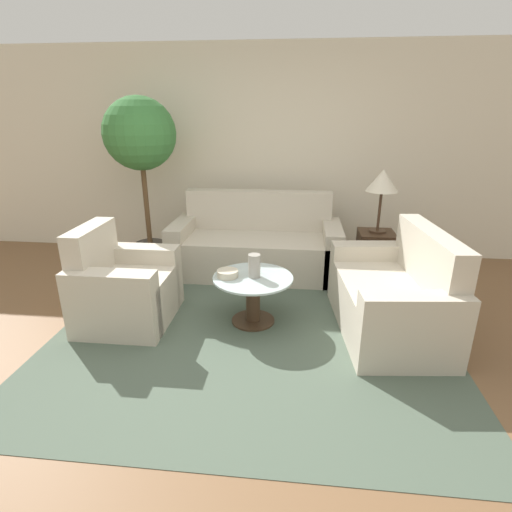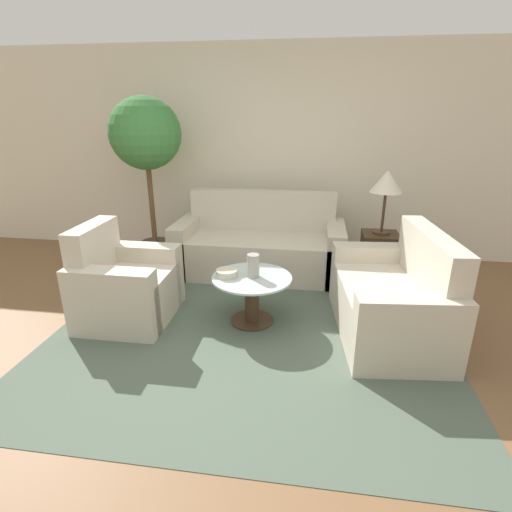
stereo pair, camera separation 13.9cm
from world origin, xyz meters
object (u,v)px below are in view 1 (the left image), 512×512
table_lamp (383,182)px  bowl (228,274)px  coffee_table (253,293)px  armchair (122,290)px  sofa_main (257,247)px  vase (254,266)px  loveseat (396,299)px  potted_plant (140,142)px

table_lamp → bowl: bearing=-142.3°
coffee_table → armchair: bearing=-176.0°
sofa_main → coffee_table: size_ratio=2.72×
sofa_main → armchair: sofa_main is taller
armchair → sofa_main: bearing=-39.7°
vase → armchair: bearing=-175.9°
armchair → coffee_table: (1.19, 0.08, -0.01)m
coffee_table → table_lamp: size_ratio=1.04×
loveseat → coffee_table: bearing=-95.8°
coffee_table → table_lamp: bearing=41.8°
armchair → bowl: (0.96, 0.06, 0.18)m
armchair → bowl: armchair is taller
sofa_main → potted_plant: potted_plant is taller
table_lamp → potted_plant: bearing=175.7°
coffee_table → bowl: (-0.22, -0.02, 0.19)m
coffee_table → bowl: bearing=-174.7°
potted_plant → vase: (1.45, -1.32, -0.94)m
table_lamp → bowl: size_ratio=3.63×
sofa_main → table_lamp: bearing=-5.2°
sofa_main → loveseat: (1.35, -1.24, -0.00)m
coffee_table → vase: 0.26m
sofa_main → coffee_table: bearing=-85.4°
table_lamp → vase: bearing=-138.0°
bowl → loveseat: bearing=0.8°
coffee_table → sofa_main: bearing=94.6°
loveseat → vase: bearing=-95.9°
coffee_table → table_lamp: (1.25, 1.12, 0.82)m
vase → sofa_main: bearing=95.2°
armchair → table_lamp: 2.83m
loveseat → vase: 1.26m
loveseat → coffee_table: size_ratio=1.99×
armchair → coffee_table: size_ratio=1.24×
sofa_main → armchair: size_ratio=2.19×
table_lamp → bowl: 1.97m
armchair → coffee_table: armchair is taller
coffee_table → vase: size_ratio=3.41×
sofa_main → table_lamp: table_lamp is taller
vase → potted_plant: bearing=137.8°
table_lamp → bowl: (-1.47, -1.14, -0.63)m
armchair → bowl: 0.98m
table_lamp → potted_plant: 2.72m
sofa_main → vase: sofa_main is taller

